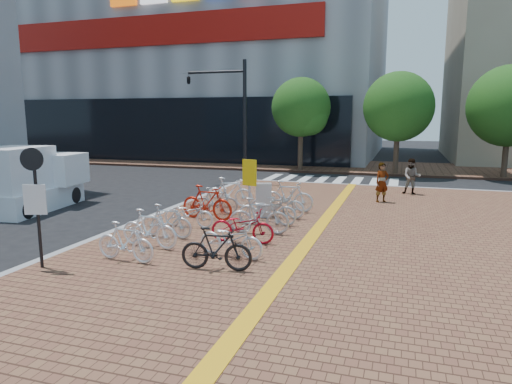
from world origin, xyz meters
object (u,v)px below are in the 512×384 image
(bike_0, at_px, (125,242))
(traffic_light_pole, at_px, (218,99))
(bike_7, at_px, (216,249))
(bike_11, at_px, (267,210))
(bike_10, at_px, (259,216))
(yellow_sign, at_px, (249,178))
(bike_3, at_px, (189,214))
(pedestrian_a, at_px, (382,182))
(bike_4, at_px, (207,203))
(bike_12, at_px, (277,204))
(bike_8, at_px, (231,239))
(pedestrian_b, at_px, (412,177))
(bike_5, at_px, (216,201))
(bike_13, at_px, (288,196))
(utility_box, at_px, (264,200))
(bike_2, at_px, (166,221))
(bike_6, at_px, (229,192))
(bike_1, at_px, (149,229))
(notice_sign, at_px, (35,193))
(box_truck, at_px, (30,180))
(bike_9, at_px, (242,226))

(bike_0, relative_size, traffic_light_pole, 0.26)
(bike_7, distance_m, bike_11, 4.57)
(bike_10, height_order, yellow_sign, yellow_sign)
(bike_3, distance_m, pedestrian_a, 8.47)
(bike_3, xyz_separation_m, bike_11, (2.29, 1.04, 0.06))
(bike_4, relative_size, bike_12, 1.02)
(bike_8, bearing_deg, bike_10, 8.52)
(pedestrian_a, xyz_separation_m, pedestrian_b, (1.18, 2.38, -0.01))
(bike_5, xyz_separation_m, bike_13, (2.37, 1.22, 0.09))
(pedestrian_b, distance_m, utility_box, 8.21)
(bike_2, xyz_separation_m, bike_6, (0.08, 4.82, 0.08))
(bike_1, xyz_separation_m, bike_13, (2.40, 5.70, 0.05))
(bike_11, bearing_deg, bike_0, 147.51)
(bike_5, bearing_deg, bike_11, -126.44)
(bike_11, bearing_deg, bike_12, -8.72)
(bike_5, xyz_separation_m, pedestrian_b, (6.76, 6.62, 0.32))
(bike_2, bearing_deg, bike_12, -33.10)
(utility_box, bearing_deg, bike_8, -82.90)
(bike_2, relative_size, bike_12, 0.85)
(bike_11, relative_size, bike_12, 1.00)
(bike_12, distance_m, traffic_light_pole, 10.09)
(pedestrian_a, bearing_deg, bike_11, -156.29)
(notice_sign, bearing_deg, bike_10, 49.11)
(bike_10, bearing_deg, bike_0, 138.32)
(bike_2, height_order, bike_11, bike_11)
(bike_5, height_order, bike_10, bike_10)
(utility_box, bearing_deg, bike_5, -176.80)
(bike_10, distance_m, traffic_light_pole, 11.92)
(bike_7, relative_size, bike_11, 0.88)
(bike_13, height_order, pedestrian_b, pedestrian_b)
(pedestrian_b, bearing_deg, bike_12, -120.48)
(bike_11, distance_m, pedestrian_b, 8.89)
(bike_1, xyz_separation_m, utility_box, (1.80, 4.58, 0.07))
(bike_13, bearing_deg, bike_8, -179.94)
(bike_8, height_order, utility_box, utility_box)
(bike_1, distance_m, notice_sign, 2.99)
(bike_6, height_order, pedestrian_b, pedestrian_b)
(bike_5, distance_m, notice_sign, 7.01)
(bike_3, xyz_separation_m, bike_7, (2.44, -3.53, 0.07))
(bike_3, height_order, bike_8, bike_8)
(box_truck, bearing_deg, bike_6, 17.17)
(bike_4, xyz_separation_m, utility_box, (1.71, 0.99, 0.01))
(bike_12, height_order, bike_13, bike_13)
(bike_6, xyz_separation_m, bike_10, (2.35, -3.59, -0.03))
(bike_3, distance_m, pedestrian_b, 11.05)
(bike_12, height_order, box_truck, box_truck)
(bike_1, xyz_separation_m, bike_9, (2.21, 1.24, -0.05))
(bike_6, height_order, bike_7, bike_6)
(bike_0, bearing_deg, bike_9, -36.64)
(box_truck, bearing_deg, bike_9, -13.78)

